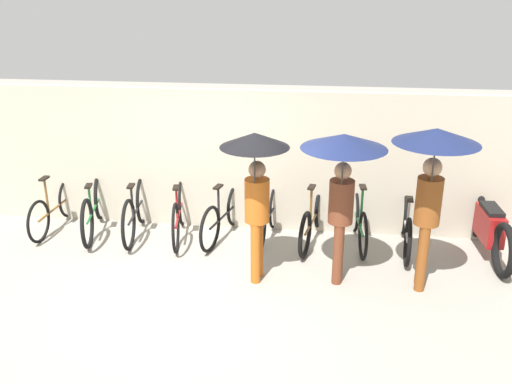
{
  "coord_description": "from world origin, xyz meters",
  "views": [
    {
      "loc": [
        1.48,
        -6.13,
        3.81
      ],
      "look_at": [
        0.58,
        1.2,
        1.0
      ],
      "focal_mm": 40.0,
      "sensor_mm": 36.0,
      "label": 1
    }
  ],
  "objects_px": {
    "parked_bicycle_5": "(268,217)",
    "parked_bicycle_7": "(359,221)",
    "motorcycle": "(489,227)",
    "pedestrian_leading": "(256,172)",
    "parked_bicycle_3": "(179,213)",
    "parked_bicycle_1": "(94,209)",
    "parked_bicycle_2": "(136,211)",
    "parked_bicycle_8": "(406,225)",
    "parked_bicycle_4": "(224,215)",
    "pedestrian_center": "(343,166)",
    "pedestrian_trailing": "(433,165)",
    "parked_bicycle_6": "(313,219)",
    "parked_bicycle_0": "(54,207)"
  },
  "relations": [
    {
      "from": "parked_bicycle_0",
      "to": "parked_bicycle_7",
      "type": "bearing_deg",
      "value": -88.79
    },
    {
      "from": "parked_bicycle_8",
      "to": "pedestrian_center",
      "type": "height_order",
      "value": "pedestrian_center"
    },
    {
      "from": "pedestrian_leading",
      "to": "parked_bicycle_3",
      "type": "bearing_deg",
      "value": -37.4
    },
    {
      "from": "parked_bicycle_3",
      "to": "motorcycle",
      "type": "bearing_deg",
      "value": -99.57
    },
    {
      "from": "pedestrian_leading",
      "to": "pedestrian_center",
      "type": "bearing_deg",
      "value": -169.92
    },
    {
      "from": "parked_bicycle_4",
      "to": "parked_bicycle_6",
      "type": "height_order",
      "value": "parked_bicycle_6"
    },
    {
      "from": "parked_bicycle_3",
      "to": "parked_bicycle_7",
      "type": "relative_size",
      "value": 1.05
    },
    {
      "from": "parked_bicycle_0",
      "to": "pedestrian_trailing",
      "type": "xyz_separation_m",
      "value": [
        5.52,
        -1.28,
        1.34
      ]
    },
    {
      "from": "parked_bicycle_2",
      "to": "parked_bicycle_6",
      "type": "bearing_deg",
      "value": -94.16
    },
    {
      "from": "parked_bicycle_3",
      "to": "parked_bicycle_7",
      "type": "distance_m",
      "value": 2.74
    },
    {
      "from": "parked_bicycle_0",
      "to": "parked_bicycle_5",
      "type": "xyz_separation_m",
      "value": [
        3.42,
        -0.03,
        0.02
      ]
    },
    {
      "from": "parked_bicycle_6",
      "to": "pedestrian_leading",
      "type": "relative_size",
      "value": 0.86
    },
    {
      "from": "parked_bicycle_6",
      "to": "motorcycle",
      "type": "distance_m",
      "value": 2.53
    },
    {
      "from": "parked_bicycle_3",
      "to": "parked_bicycle_8",
      "type": "bearing_deg",
      "value": -98.74
    },
    {
      "from": "pedestrian_leading",
      "to": "pedestrian_center",
      "type": "distance_m",
      "value": 1.07
    },
    {
      "from": "parked_bicycle_8",
      "to": "parked_bicycle_4",
      "type": "bearing_deg",
      "value": 93.11
    },
    {
      "from": "parked_bicycle_6",
      "to": "parked_bicycle_7",
      "type": "height_order",
      "value": "parked_bicycle_6"
    },
    {
      "from": "parked_bicycle_8",
      "to": "pedestrian_trailing",
      "type": "relative_size",
      "value": 0.82
    },
    {
      "from": "pedestrian_center",
      "to": "parked_bicycle_2",
      "type": "bearing_deg",
      "value": -15.85
    },
    {
      "from": "parked_bicycle_1",
      "to": "motorcycle",
      "type": "xyz_separation_m",
      "value": [
        5.95,
        -0.05,
        0.03
      ]
    },
    {
      "from": "parked_bicycle_1",
      "to": "pedestrian_center",
      "type": "height_order",
      "value": "pedestrian_center"
    },
    {
      "from": "parked_bicycle_5",
      "to": "parked_bicycle_8",
      "type": "xyz_separation_m",
      "value": [
        2.05,
        -0.02,
        -0.01
      ]
    },
    {
      "from": "parked_bicycle_8",
      "to": "motorcycle",
      "type": "relative_size",
      "value": 0.86
    },
    {
      "from": "parked_bicycle_2",
      "to": "parked_bicycle_3",
      "type": "xyz_separation_m",
      "value": [
        0.68,
        -0.0,
        -0.01
      ]
    },
    {
      "from": "parked_bicycle_7",
      "to": "motorcycle",
      "type": "xyz_separation_m",
      "value": [
        1.84,
        -0.13,
        0.05
      ]
    },
    {
      "from": "parked_bicycle_1",
      "to": "motorcycle",
      "type": "relative_size",
      "value": 0.89
    },
    {
      "from": "parked_bicycle_3",
      "to": "parked_bicycle_5",
      "type": "distance_m",
      "value": 1.37
    },
    {
      "from": "pedestrian_leading",
      "to": "parked_bicycle_5",
      "type": "bearing_deg",
      "value": -85.62
    },
    {
      "from": "parked_bicycle_0",
      "to": "pedestrian_leading",
      "type": "bearing_deg",
      "value": -110.2
    },
    {
      "from": "parked_bicycle_0",
      "to": "parked_bicycle_5",
      "type": "height_order",
      "value": "parked_bicycle_0"
    },
    {
      "from": "parked_bicycle_6",
      "to": "parked_bicycle_7",
      "type": "relative_size",
      "value": 1.06
    },
    {
      "from": "parked_bicycle_5",
      "to": "parked_bicycle_7",
      "type": "bearing_deg",
      "value": -82.2
    },
    {
      "from": "parked_bicycle_1",
      "to": "parked_bicycle_8",
      "type": "xyz_separation_m",
      "value": [
        4.79,
        0.01,
        -0.03
      ]
    },
    {
      "from": "parked_bicycle_2",
      "to": "parked_bicycle_7",
      "type": "distance_m",
      "value": 3.42
    },
    {
      "from": "pedestrian_trailing",
      "to": "pedestrian_leading",
      "type": "bearing_deg",
      "value": 9.52
    },
    {
      "from": "pedestrian_leading",
      "to": "pedestrian_center",
      "type": "relative_size",
      "value": 1.0
    },
    {
      "from": "parked_bicycle_2",
      "to": "parked_bicycle_8",
      "type": "xyz_separation_m",
      "value": [
        4.11,
        0.02,
        -0.04
      ]
    },
    {
      "from": "parked_bicycle_5",
      "to": "pedestrian_leading",
      "type": "relative_size",
      "value": 0.84
    },
    {
      "from": "parked_bicycle_4",
      "to": "parked_bicycle_2",
      "type": "bearing_deg",
      "value": 105.71
    },
    {
      "from": "parked_bicycle_5",
      "to": "pedestrian_leading",
      "type": "distance_m",
      "value": 1.74
    },
    {
      "from": "pedestrian_trailing",
      "to": "parked_bicycle_6",
      "type": "bearing_deg",
      "value": -34.39
    },
    {
      "from": "parked_bicycle_5",
      "to": "motorcycle",
      "type": "relative_size",
      "value": 0.85
    },
    {
      "from": "parked_bicycle_7",
      "to": "motorcycle",
      "type": "relative_size",
      "value": 0.81
    },
    {
      "from": "parked_bicycle_7",
      "to": "parked_bicycle_0",
      "type": "bearing_deg",
      "value": 85.5
    },
    {
      "from": "parked_bicycle_8",
      "to": "pedestrian_trailing",
      "type": "xyz_separation_m",
      "value": [
        0.05,
        -1.23,
        1.34
      ]
    },
    {
      "from": "pedestrian_leading",
      "to": "pedestrian_trailing",
      "type": "height_order",
      "value": "pedestrian_trailing"
    },
    {
      "from": "parked_bicycle_1",
      "to": "pedestrian_center",
      "type": "xyz_separation_m",
      "value": [
        3.78,
        -1.18,
        1.24
      ]
    },
    {
      "from": "parked_bicycle_1",
      "to": "parked_bicycle_7",
      "type": "xyz_separation_m",
      "value": [
        4.11,
        0.07,
        -0.02
      ]
    },
    {
      "from": "parked_bicycle_3",
      "to": "parked_bicycle_7",
      "type": "xyz_separation_m",
      "value": [
        2.74,
        0.09,
        -0.02
      ]
    },
    {
      "from": "parked_bicycle_7",
      "to": "pedestrian_center",
      "type": "bearing_deg",
      "value": 160.67
    }
  ]
}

